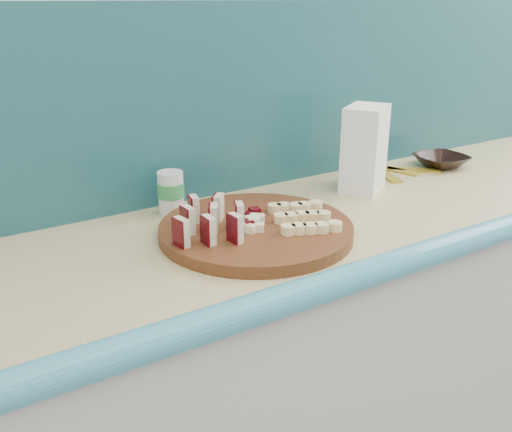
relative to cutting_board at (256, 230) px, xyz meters
The scene contains 10 objects.
kitchen_counter 0.56m from the cutting_board, ahead, with size 2.20×0.63×0.91m.
backsplash 0.50m from the cutting_board, 45.27° to the left, with size 2.20×0.02×0.50m, color teal.
cutting_board is the anchor object (origin of this frame).
apple_wedges 0.12m from the cutting_board, behind, with size 0.18×0.19×0.06m.
apple_chunks 0.04m from the cutting_board, 156.95° to the left, with size 0.07×0.08×0.02m.
banana_slices 0.11m from the cutting_board, 21.65° to the right, with size 0.18×0.19×0.02m.
brown_bowl 0.81m from the cutting_board, 11.18° to the left, with size 0.16×0.16×0.04m, color black.
flour_bag 0.46m from the cutting_board, 15.65° to the left, with size 0.14×0.10×0.24m, color white.
canister 0.26m from the cutting_board, 114.04° to the left, with size 0.07×0.07×0.11m.
banana_peel 0.67m from the cutting_board, 16.20° to the left, with size 0.22×0.18×0.01m.
Camera 1 is at (-0.85, 0.47, 1.42)m, focal length 40.00 mm.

